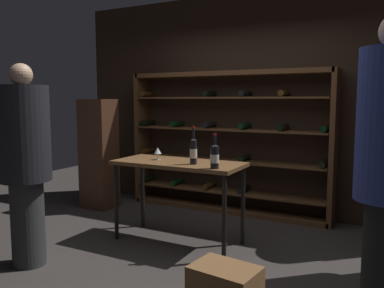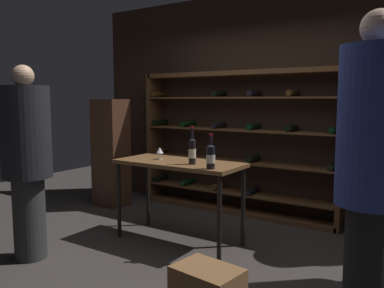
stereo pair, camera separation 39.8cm
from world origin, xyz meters
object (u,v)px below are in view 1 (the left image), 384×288
at_px(tasting_table, 178,170).
at_px(wine_glass_stemmed_right, 158,151).
at_px(wine_rack, 226,143).
at_px(person_guest_khaki, 25,156).
at_px(wine_bottle_gold_foil, 193,151).
at_px(wine_crate, 225,287).
at_px(display_cabinet, 99,154).
at_px(wine_bottle_black_capsule, 215,156).

relative_size(tasting_table, wine_glass_stemmed_right, 10.37).
xyz_separation_m(wine_rack, person_guest_khaki, (-0.91, -2.47, 0.07)).
bearing_deg(wine_bottle_gold_foil, wine_crate, -51.56).
xyz_separation_m(wine_rack, display_cabinet, (-1.64, -0.64, -0.18)).
bearing_deg(wine_crate, wine_bottle_gold_foil, 128.44).
height_order(tasting_table, wine_crate, tasting_table).
xyz_separation_m(wine_crate, wine_bottle_gold_foil, (-0.75, 0.95, 0.85)).
bearing_deg(person_guest_khaki, wine_crate, 18.28).
xyz_separation_m(tasting_table, wine_glass_stemmed_right, (-0.26, 0.01, 0.18)).
bearing_deg(tasting_table, person_guest_khaki, -128.63).
bearing_deg(person_guest_khaki, wine_rack, 84.03).
height_order(person_guest_khaki, wine_crate, person_guest_khaki).
xyz_separation_m(display_cabinet, wine_bottle_gold_foil, (1.88, -0.75, 0.24)).
relative_size(person_guest_khaki, display_cabinet, 1.20).
distance_m(person_guest_khaki, wine_bottle_gold_foil, 1.58).
relative_size(person_guest_khaki, wine_crate, 3.82).
relative_size(display_cabinet, wine_bottle_black_capsule, 4.56).
bearing_deg(wine_rack, tasting_table, -89.24).
xyz_separation_m(tasting_table, wine_bottle_black_capsule, (0.51, -0.21, 0.21)).
height_order(tasting_table, wine_bottle_gold_foil, wine_bottle_gold_foil).
bearing_deg(wine_crate, display_cabinet, 147.20).
bearing_deg(wine_crate, wine_bottle_black_capsule, 119.35).
bearing_deg(tasting_table, wine_rack, 90.76).
height_order(tasting_table, display_cabinet, display_cabinet).
height_order(person_guest_khaki, wine_bottle_gold_foil, person_guest_khaki).
distance_m(tasting_table, person_guest_khaki, 1.50).
bearing_deg(wine_bottle_gold_foil, wine_bottle_black_capsule, -24.38).
relative_size(tasting_table, wine_bottle_black_capsule, 4.10).
distance_m(person_guest_khaki, wine_bottle_black_capsule, 1.72).
relative_size(wine_bottle_black_capsule, wine_glass_stemmed_right, 2.53).
distance_m(display_cabinet, wine_glass_stemmed_right, 1.56).
xyz_separation_m(person_guest_khaki, wine_glass_stemmed_right, (0.66, 1.17, -0.05)).
xyz_separation_m(person_guest_khaki, wine_bottle_black_capsule, (1.44, 0.95, -0.02)).
bearing_deg(wine_bottle_gold_foil, tasting_table, 160.98).
xyz_separation_m(wine_rack, wine_bottle_black_capsule, (0.53, -1.52, 0.05)).
relative_size(wine_rack, wine_bottle_black_capsule, 8.37).
relative_size(wine_crate, display_cabinet, 0.32).
bearing_deg(tasting_table, display_cabinet, 157.97).
relative_size(display_cabinet, wine_bottle_gold_foil, 3.94).
xyz_separation_m(person_guest_khaki, wine_crate, (1.90, 0.13, -0.85)).
bearing_deg(wine_bottle_black_capsule, tasting_table, 157.85).
xyz_separation_m(wine_crate, wine_glass_stemmed_right, (-1.23, 1.03, 0.81)).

